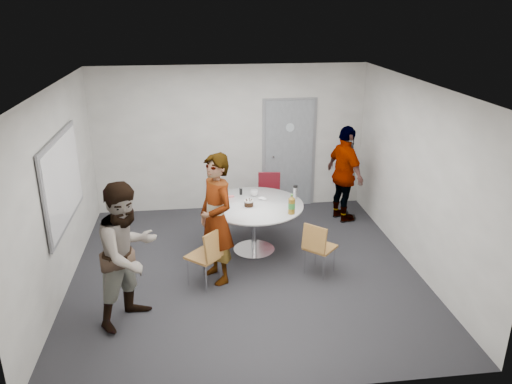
{
  "coord_description": "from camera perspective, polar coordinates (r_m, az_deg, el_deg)",
  "views": [
    {
      "loc": [
        -0.66,
        -6.45,
        3.7
      ],
      "look_at": [
        0.19,
        0.25,
        1.14
      ],
      "focal_mm": 35.0,
      "sensor_mm": 36.0,
      "label": 1
    }
  ],
  "objects": [
    {
      "name": "chair_near_left",
      "position": [
        6.87,
        -5.42,
        -6.89
      ],
      "size": [
        0.6,
        0.59,
        0.86
      ],
      "rotation": [
        0.0,
        0.0,
        0.83
      ],
      "color": "#915B2C",
      "rests_on": "floor"
    },
    {
      "name": "floor",
      "position": [
        7.47,
        -1.2,
        -8.94
      ],
      "size": [
        5.0,
        5.0,
        0.0
      ],
      "primitive_type": "plane",
      "color": "#242428",
      "rests_on": "ground"
    },
    {
      "name": "person_left",
      "position": [
        6.18,
        -14.4,
        -6.87
      ],
      "size": [
        1.09,
        1.11,
        1.81
      ],
      "primitive_type": "imported",
      "rotation": [
        0.0,
        0.0,
        0.87
      ],
      "color": "white",
      "rests_on": "floor"
    },
    {
      "name": "wall_back",
      "position": [
        9.28,
        -2.91,
        6.07
      ],
      "size": [
        5.0,
        0.0,
        5.0
      ],
      "primitive_type": "plane",
      "rotation": [
        1.57,
        0.0,
        0.0
      ],
      "color": "#AFACA6",
      "rests_on": "floor"
    },
    {
      "name": "chair_far",
      "position": [
        8.96,
        1.53,
        0.03
      ],
      "size": [
        0.46,
        0.49,
        0.87
      ],
      "rotation": [
        0.0,
        0.0,
        3.02
      ],
      "color": "maroon",
      "rests_on": "floor"
    },
    {
      "name": "ceiling",
      "position": [
        6.56,
        -1.37,
        11.99
      ],
      "size": [
        5.0,
        5.0,
        0.0
      ],
      "primitive_type": "plane",
      "rotation": [
        3.14,
        0.0,
        0.0
      ],
      "color": "silver",
      "rests_on": "wall_back"
    },
    {
      "name": "wall_right",
      "position": [
        7.56,
        17.92,
        1.61
      ],
      "size": [
        0.0,
        5.0,
        5.0
      ],
      "primitive_type": "plane",
      "rotation": [
        1.57,
        0.0,
        -1.57
      ],
      "color": "#AFACA6",
      "rests_on": "floor"
    },
    {
      "name": "wall_left",
      "position": [
        7.11,
        -21.75,
        -0.08
      ],
      "size": [
        0.0,
        5.0,
        5.0
      ],
      "primitive_type": "plane",
      "rotation": [
        1.57,
        0.0,
        1.57
      ],
      "color": "#AFACA6",
      "rests_on": "floor"
    },
    {
      "name": "door",
      "position": [
        9.49,
        3.78,
        4.36
      ],
      "size": [
        1.02,
        0.17,
        2.12
      ],
      "color": "slate",
      "rests_on": "wall_back"
    },
    {
      "name": "whiteboard",
      "position": [
        7.25,
        -21.19,
        1.23
      ],
      "size": [
        0.04,
        1.9,
        1.25
      ],
      "color": "gray",
      "rests_on": "wall_left"
    },
    {
      "name": "table",
      "position": [
        7.74,
        -0.03,
        -2.16
      ],
      "size": [
        1.53,
        1.53,
        1.1
      ],
      "color": "white",
      "rests_on": "floor"
    },
    {
      "name": "wall_front",
      "position": [
        4.65,
        2.01,
        -9.65
      ],
      "size": [
        5.0,
        0.0,
        5.0
      ],
      "primitive_type": "plane",
      "rotation": [
        -1.57,
        0.0,
        0.0
      ],
      "color": "#AFACA6",
      "rests_on": "floor"
    },
    {
      "name": "chair_near_right",
      "position": [
        7.18,
        7.06,
        -5.98
      ],
      "size": [
        0.56,
        0.56,
        0.81
      ],
      "rotation": [
        0.0,
        0.0,
        -0.76
      ],
      "color": "#915B2C",
      "rests_on": "floor"
    },
    {
      "name": "person_right",
      "position": [
        8.96,
        10.13,
        2.01
      ],
      "size": [
        0.69,
        1.1,
        1.74
      ],
      "primitive_type": "imported",
      "rotation": [
        0.0,
        0.0,
        1.86
      ],
      "color": "black",
      "rests_on": "floor"
    },
    {
      "name": "person_main",
      "position": [
        6.87,
        -4.57,
        -3.1
      ],
      "size": [
        0.7,
        0.8,
        1.86
      ],
      "primitive_type": "imported",
      "rotation": [
        0.0,
        0.0,
        -1.11
      ],
      "color": "#A5C6EA",
      "rests_on": "floor"
    }
  ]
}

